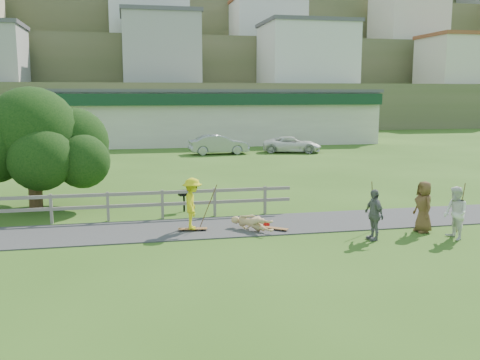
{
  "coord_description": "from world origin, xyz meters",
  "views": [
    {
      "loc": [
        -3.22,
        -16.62,
        4.66
      ],
      "look_at": [
        0.72,
        2.0,
        1.6
      ],
      "focal_mm": 40.0,
      "sensor_mm": 36.0,
      "label": 1
    }
  ],
  "objects_px": {
    "spectator_a": "(455,213)",
    "tree": "(33,154)",
    "car_silver": "(219,144)",
    "bbq": "(184,201)",
    "skater_rider": "(192,206)",
    "car_white": "(292,145)",
    "skater_fallen": "(252,223)",
    "spectator_c": "(424,207)",
    "spectator_b": "(374,215)"
  },
  "relations": [
    {
      "from": "tree",
      "to": "bbq",
      "type": "bearing_deg",
      "value": -17.83
    },
    {
      "from": "car_white",
      "to": "tree",
      "type": "xyz_separation_m",
      "value": [
        -16.73,
        -18.21,
        1.61
      ]
    },
    {
      "from": "skater_fallen",
      "to": "car_silver",
      "type": "height_order",
      "value": "car_silver"
    },
    {
      "from": "car_silver",
      "to": "bbq",
      "type": "bearing_deg",
      "value": 164.32
    },
    {
      "from": "skater_fallen",
      "to": "spectator_c",
      "type": "relative_size",
      "value": 0.93
    },
    {
      "from": "spectator_b",
      "to": "spectator_c",
      "type": "height_order",
      "value": "spectator_c"
    },
    {
      "from": "spectator_c",
      "to": "bbq",
      "type": "xyz_separation_m",
      "value": [
        -7.64,
        4.88,
        -0.45
      ]
    },
    {
      "from": "spectator_a",
      "to": "tree",
      "type": "distance_m",
      "value": 16.16
    },
    {
      "from": "car_white",
      "to": "tree",
      "type": "distance_m",
      "value": 24.78
    },
    {
      "from": "bbq",
      "to": "skater_rider",
      "type": "bearing_deg",
      "value": -102.16
    },
    {
      "from": "spectator_b",
      "to": "car_white",
      "type": "bearing_deg",
      "value": 161.98
    },
    {
      "from": "skater_rider",
      "to": "bbq",
      "type": "distance_m",
      "value": 3.26
    },
    {
      "from": "spectator_a",
      "to": "spectator_b",
      "type": "distance_m",
      "value": 2.65
    },
    {
      "from": "spectator_c",
      "to": "tree",
      "type": "bearing_deg",
      "value": -116.68
    },
    {
      "from": "spectator_a",
      "to": "spectator_c",
      "type": "relative_size",
      "value": 0.98
    },
    {
      "from": "spectator_b",
      "to": "tree",
      "type": "xyz_separation_m",
      "value": [
        -11.46,
        7.35,
        1.43
      ]
    },
    {
      "from": "skater_rider",
      "to": "car_silver",
      "type": "distance_m",
      "value": 23.91
    },
    {
      "from": "skater_fallen",
      "to": "tree",
      "type": "height_order",
      "value": "tree"
    },
    {
      "from": "spectator_a",
      "to": "tree",
      "type": "relative_size",
      "value": 0.29
    },
    {
      "from": "skater_rider",
      "to": "skater_fallen",
      "type": "height_order",
      "value": "skater_rider"
    },
    {
      "from": "spectator_b",
      "to": "tree",
      "type": "bearing_deg",
      "value": -129.07
    },
    {
      "from": "spectator_c",
      "to": "car_silver",
      "type": "distance_m",
      "value": 25.21
    },
    {
      "from": "skater_fallen",
      "to": "car_silver",
      "type": "distance_m",
      "value": 23.97
    },
    {
      "from": "skater_fallen",
      "to": "car_white",
      "type": "height_order",
      "value": "car_white"
    },
    {
      "from": "spectator_c",
      "to": "tree",
      "type": "height_order",
      "value": "tree"
    },
    {
      "from": "skater_rider",
      "to": "spectator_a",
      "type": "distance_m",
      "value": 8.63
    },
    {
      "from": "spectator_a",
      "to": "tree",
      "type": "bearing_deg",
      "value": -116.0
    },
    {
      "from": "skater_rider",
      "to": "spectator_c",
      "type": "relative_size",
      "value": 1.0
    },
    {
      "from": "skater_rider",
      "to": "bbq",
      "type": "xyz_separation_m",
      "value": [
        0.05,
        3.23,
        -0.45
      ]
    },
    {
      "from": "skater_rider",
      "to": "car_white",
      "type": "distance_m",
      "value": 25.75
    },
    {
      "from": "skater_rider",
      "to": "car_white",
      "type": "xyz_separation_m",
      "value": [
        10.86,
        23.34,
        -0.23
      ]
    },
    {
      "from": "spectator_a",
      "to": "spectator_b",
      "type": "height_order",
      "value": "spectator_a"
    },
    {
      "from": "tree",
      "to": "skater_rider",
      "type": "bearing_deg",
      "value": -41.15
    },
    {
      "from": "spectator_a",
      "to": "tree",
      "type": "xyz_separation_m",
      "value": [
        -14.05,
        7.86,
        1.4
      ]
    },
    {
      "from": "skater_rider",
      "to": "spectator_c",
      "type": "distance_m",
      "value": 7.86
    },
    {
      "from": "car_silver",
      "to": "bbq",
      "type": "xyz_separation_m",
      "value": [
        -4.84,
        -20.18,
        -0.33
      ]
    },
    {
      "from": "bbq",
      "to": "car_white",
      "type": "bearing_deg",
      "value": 50.38
    },
    {
      "from": "skater_fallen",
      "to": "bbq",
      "type": "bearing_deg",
      "value": 78.14
    },
    {
      "from": "skater_rider",
      "to": "tree",
      "type": "distance_m",
      "value": 7.92
    },
    {
      "from": "spectator_c",
      "to": "tree",
      "type": "distance_m",
      "value": 15.22
    },
    {
      "from": "skater_rider",
      "to": "tree",
      "type": "height_order",
      "value": "tree"
    },
    {
      "from": "spectator_a",
      "to": "bbq",
      "type": "height_order",
      "value": "spectator_a"
    },
    {
      "from": "skater_rider",
      "to": "car_white",
      "type": "relative_size",
      "value": 0.38
    },
    {
      "from": "spectator_b",
      "to": "car_white",
      "type": "relative_size",
      "value": 0.36
    },
    {
      "from": "skater_fallen",
      "to": "car_silver",
      "type": "relative_size",
      "value": 0.35
    },
    {
      "from": "spectator_a",
      "to": "spectator_b",
      "type": "xyz_separation_m",
      "value": [
        -2.6,
        0.5,
        -0.03
      ]
    },
    {
      "from": "skater_fallen",
      "to": "spectator_c",
      "type": "height_order",
      "value": "spectator_c"
    },
    {
      "from": "skater_rider",
      "to": "bbq",
      "type": "relative_size",
      "value": 2.04
    },
    {
      "from": "spectator_c",
      "to": "skater_fallen",
      "type": "bearing_deg",
      "value": -102.62
    },
    {
      "from": "skater_rider",
      "to": "car_silver",
      "type": "xyz_separation_m",
      "value": [
        4.89,
        23.41,
        -0.12
      ]
    }
  ]
}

